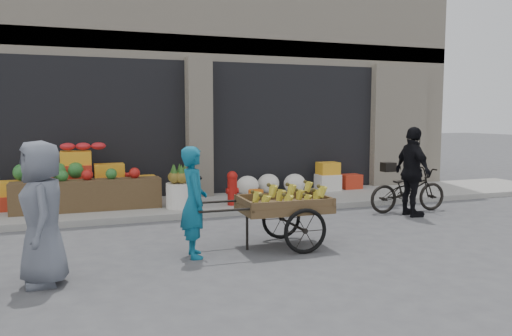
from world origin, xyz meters
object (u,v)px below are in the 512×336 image
object	(u,v)px
fire_hydrant	(232,187)
bicycle	(408,190)
vendor_woman	(194,202)
vendor_grey	(42,213)
seated_person	(192,180)
cyclist	(413,172)
pineapple_bin	(179,196)
orange_bucket	(256,197)
banana_cart	(281,202)

from	to	relation	value
fire_hydrant	bicycle	distance (m)	3.60
vendor_woman	vendor_grey	size ratio (longest dim) A/B	0.92
seated_person	cyclist	world-z (taller)	cyclist
seated_person	bicycle	distance (m)	4.51
pineapple_bin	fire_hydrant	xyz separation A→B (m)	(1.10, -0.05, 0.13)
pineapple_bin	bicycle	bearing A→B (deg)	-17.07
pineapple_bin	cyclist	distance (m)	4.63
fire_hydrant	cyclist	xyz separation A→B (m)	(3.15, -1.72, 0.37)
fire_hydrant	seated_person	xyz separation A→B (m)	(-0.70, 0.65, 0.08)
orange_bucket	vendor_woman	size ratio (longest dim) A/B	0.21
pineapple_bin	vendor_grey	xyz separation A→B (m)	(-2.30, -3.65, 0.47)
banana_cart	vendor_woman	bearing A→B (deg)	-175.84
fire_hydrant	vendor_grey	size ratio (longest dim) A/B	0.42
banana_cart	bicycle	world-z (taller)	banana_cart
orange_bucket	cyclist	bearing A→B (deg)	-32.16
fire_hydrant	seated_person	distance (m)	0.96
orange_bucket	cyclist	distance (m)	3.19
bicycle	cyclist	distance (m)	0.62
vendor_woman	fire_hydrant	bearing A→B (deg)	-23.34
banana_cart	cyclist	distance (m)	3.55
seated_person	banana_cart	size ratio (longest dim) A/B	0.41
seated_person	vendor_grey	world-z (taller)	vendor_grey
pineapple_bin	vendor_woman	size ratio (longest dim) A/B	0.34
seated_person	cyclist	xyz separation A→B (m)	(3.85, -2.37, 0.29)
vendor_woman	cyclist	world-z (taller)	cyclist
orange_bucket	vendor_woman	xyz separation A→B (m)	(-1.99, -3.01, 0.50)
cyclist	orange_bucket	bearing A→B (deg)	60.33
orange_bucket	bicycle	world-z (taller)	bicycle
vendor_woman	vendor_grey	distance (m)	1.98
pineapple_bin	cyclist	size ratio (longest dim) A/B	0.30
vendor_woman	bicycle	distance (m)	5.16
banana_cart	vendor_woman	distance (m)	1.34
fire_hydrant	orange_bucket	world-z (taller)	fire_hydrant
banana_cart	vendor_grey	distance (m)	3.30
vendor_grey	fire_hydrant	bearing A→B (deg)	130.18
seated_person	vendor_woman	bearing A→B (deg)	-112.06
vendor_grey	bicycle	bearing A→B (deg)	102.21
vendor_grey	orange_bucket	bearing A→B (deg)	125.85
orange_bucket	banana_cart	size ratio (longest dim) A/B	0.14
seated_person	banana_cart	xyz separation A→B (m)	(0.54, -3.64, 0.09)
fire_hydrant	bicycle	world-z (taller)	bicycle
seated_person	vendor_grey	distance (m)	5.04
seated_person	bicycle	size ratio (longest dim) A/B	0.54
cyclist	banana_cart	bearing A→B (deg)	113.49
bicycle	cyclist	bearing A→B (deg)	155.93
orange_bucket	vendor_woman	distance (m)	3.64
pineapple_bin	seated_person	xyz separation A→B (m)	(0.40, 0.60, 0.21)
pineapple_bin	fire_hydrant	bearing A→B (deg)	-2.60
orange_bucket	seated_person	xyz separation A→B (m)	(-1.20, 0.70, 0.31)
seated_person	bicycle	world-z (taller)	seated_person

